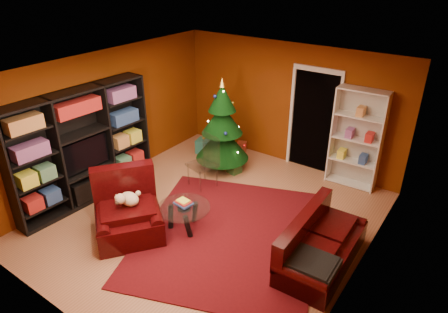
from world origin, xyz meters
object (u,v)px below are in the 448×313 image
Objects in this scene: gift_box_green at (234,167)px; gift_box_red at (242,147)px; gift_box_teal at (204,146)px; acrylic_chair at (202,165)px; media_unit at (82,147)px; armchair at (128,212)px; sofa at (323,242)px; coffee_table at (184,218)px; christmas_tree at (222,126)px; rug at (228,234)px; dog at (129,199)px; white_bookshelf at (356,139)px.

gift_box_green is 1.14× the size of gift_box_red.
gift_box_teal is 1.58m from acrylic_chair.
armchair is (1.46, -0.35, -0.62)m from media_unit.
coffee_table is at bearing 102.73° from sofa.
armchair is at bearing -86.50° from gift_box_red.
gift_box_red is at bearing 40.59° from armchair.
christmas_tree is 3.40m from sofa.
armchair is at bearing -10.72° from media_unit.
christmas_tree reaches higher than gift_box_red.
dog is at bearing -147.30° from rug.
armchair reaches higher than rug.
gift_box_green is (0.33, -0.03, -0.85)m from christmas_tree.
white_bookshelf is at bearing 23.95° from gift_box_green.
acrylic_chair reaches higher than gift_box_teal.
gift_box_red is at bearing 118.97° from rug.
white_bookshelf is at bearing 8.86° from sofa.
christmas_tree is at bearing 127.85° from rug.
gift_box_teal is 0.29× the size of armchair.
media_unit is 2.27m from coffee_table.
coffee_table is (0.65, 0.56, -0.42)m from dog.
dog is (-2.39, -3.62, -0.33)m from white_bookshelf.
gift_box_green is 0.93m from acrylic_chair.
armchair is (0.23, -3.71, 0.33)m from gift_box_red.
armchair is (-1.32, -0.92, 0.43)m from rug.
rug is at bearing -52.15° from christmas_tree.
sofa is (0.46, -2.51, -0.60)m from white_bookshelf.
christmas_tree reaches higher than dog.
rug is at bearing -21.71° from acrylic_chair.
rug is at bearing 14.32° from media_unit.
gift_box_teal is at bearing 60.97° from sofa.
media_unit is 1.55× the size of sofa.
acrylic_chair reaches higher than gift_box_red.
rug is 1.83× the size of sofa.
christmas_tree is at bearing 60.36° from sofa.
rug is 15.32× the size of gift_box_red.
gift_box_teal is 1.19m from gift_box_green.
christmas_tree is at bearing 174.34° from gift_box_green.
gift_box_teal is at bearing 142.28° from acrylic_chair.
media_unit is at bearing -110.17° from gift_box_red.
sofa is 1.86× the size of acrylic_chair.
coffee_table is at bearing -70.62° from christmas_tree.
sofa is 2.04× the size of coffee_table.
gift_box_red is at bearing 96.74° from christmas_tree.
gift_box_green reaches higher than rug.
armchair reaches higher than dog.
gift_box_red is at bearing 105.64° from coffee_table.
sofa is at bearing -31.46° from dog.
rug is 1.66m from armchair.
rug is at bearing -20.21° from dog.
gift_box_red is 0.12× the size of sofa.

